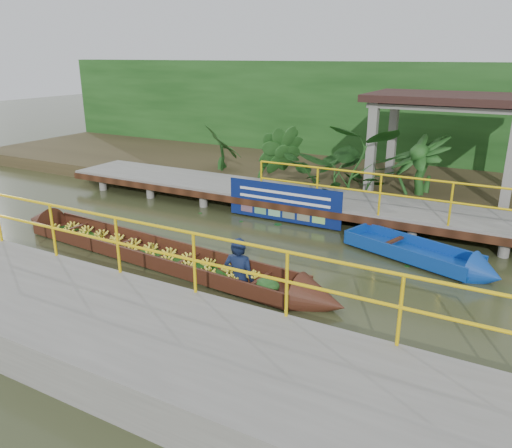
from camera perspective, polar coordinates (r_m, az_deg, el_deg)
The scene contains 10 objects.
ground at distance 11.10m, azimuth -1.07°, elevation -3.70°, with size 80.00×80.00×0.00m, color #30351A.
land_strip at distance 17.64m, azimuth 11.13°, elevation 5.28°, with size 30.00×8.00×0.45m, color #362E1B.
far_dock at distance 13.85m, azimuth 6.03°, elevation 2.92°, with size 16.00×2.06×1.66m.
near_dock at distance 7.38m, azimuth -10.80°, elevation -13.91°, with size 18.00×2.40×1.73m.
pavilion at distance 15.41m, azimuth 21.21°, elevation 12.26°, with size 4.40×3.00×3.00m.
foliage_backdrop at distance 19.70m, azimuth 13.76°, elevation 11.75°, with size 30.00×0.80×4.00m, color #173F14.
vendor_boat at distance 10.80m, azimuth -10.09°, elevation -3.15°, with size 9.01×1.58×2.15m.
moored_blue_boat at distance 11.11m, azimuth 20.93°, elevation -4.18°, with size 3.54×1.92×0.82m.
blue_banner at distance 13.12m, azimuth 3.17°, elevation 2.44°, with size 3.22×0.04×1.01m.
tropical_plants at distance 14.79m, azimuth 17.04°, elevation 6.19°, with size 14.23×1.23×1.54m.
Camera 1 is at (5.10, -8.90, 4.25)m, focal length 35.00 mm.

